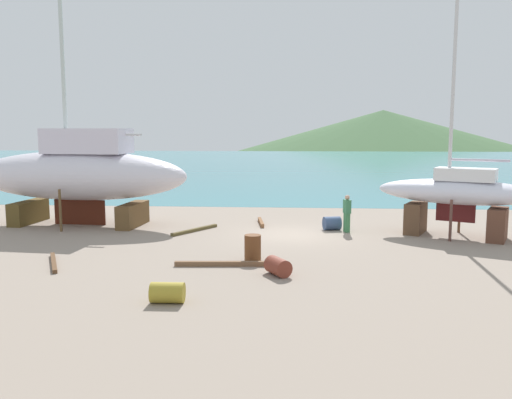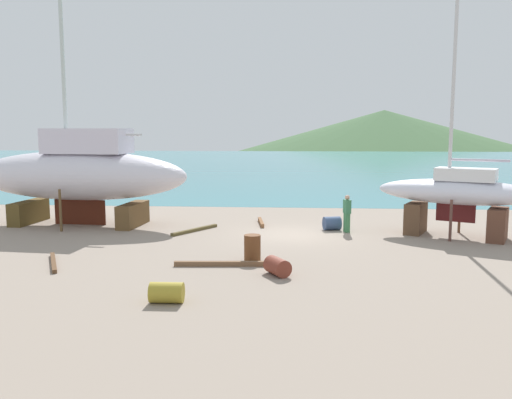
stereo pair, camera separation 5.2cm
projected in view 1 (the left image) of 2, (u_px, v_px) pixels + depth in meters
The scene contains 14 objects.
ground_plane at pixel (292, 259), 19.27m from camera, with size 51.33×51.33×0.00m, color gray.
sea_water at pixel (294, 163), 74.49m from camera, with size 163.09×86.01×0.01m, color teal.
headland_hill at pixel (382, 144), 172.25m from camera, with size 156.79×156.79×22.04m, color #3D5F38.
sailboat_far_slipway at pixel (457, 194), 23.03m from camera, with size 6.98×4.74×10.90m.
sailboat_mid_port at pixel (79, 173), 25.94m from camera, with size 11.18×4.25×20.09m.
worker at pixel (347, 213), 24.20m from camera, with size 0.35×0.49×1.71m.
barrel_by_slipway at pixel (167, 293), 14.33m from camera, with size 0.56×0.56×0.90m, color olive.
barrel_rust_mid at pixel (278, 267), 17.05m from camera, with size 0.57×0.57×0.89m, color brown.
barrel_tipped_left at pixel (332, 223), 24.82m from camera, with size 0.63×0.63×0.76m, color #384B71.
barrel_tipped_center at pixel (253, 248), 18.95m from camera, with size 0.59×0.59×0.93m, color brown.
timber_plank_far at pixel (195, 230), 24.47m from camera, with size 2.96×0.18×0.13m, color brown.
timber_plank_near at pixel (54, 262), 18.48m from camera, with size 2.70×0.15×0.13m, color brown.
timber_long_fore at pixel (220, 264), 18.21m from camera, with size 3.13×0.17×0.17m, color brown.
timber_short_cross at pixel (261, 222), 26.35m from camera, with size 2.13×0.15×0.19m, color brown.
Camera 1 is at (0.03, -23.39, 4.62)m, focal length 37.40 mm.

